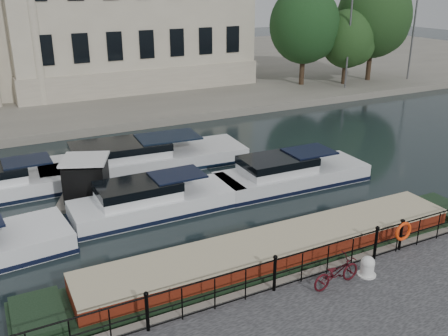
# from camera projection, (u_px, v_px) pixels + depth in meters

# --- Properties ---
(ground_plane) EXTENTS (160.00, 160.00, 0.00)m
(ground_plane) POSITION_uv_depth(u_px,v_px,m) (238.00, 270.00, 17.16)
(ground_plane) COLOR black
(ground_plane) RESTS_ON ground
(far_bank) EXTENTS (120.00, 42.00, 0.55)m
(far_bank) POSITION_uv_depth(u_px,v_px,m) (48.00, 78.00, 49.44)
(far_bank) COLOR #6B665B
(far_bank) RESTS_ON ground_plane
(railing) EXTENTS (24.14, 0.14, 1.22)m
(railing) POSITION_uv_depth(u_px,v_px,m) (275.00, 272.00, 14.87)
(railing) COLOR black
(railing) RESTS_ON near_quay
(civic_building) EXTENTS (53.55, 31.84, 16.85)m
(civic_building) POSITION_uv_depth(u_px,v_px,m) (34.00, 9.00, 43.05)
(civic_building) COLOR #ADA38C
(civic_building) RESTS_ON far_bank
(lamp_posts) EXTENTS (8.24, 1.55, 8.07)m
(lamp_posts) POSITION_uv_depth(u_px,v_px,m) (383.00, 35.00, 43.86)
(lamp_posts) COLOR #59595B
(lamp_posts) RESTS_ON far_bank
(bicycle) EXTENTS (1.80, 0.74, 0.92)m
(bicycle) POSITION_uv_depth(u_px,v_px,m) (336.00, 272.00, 15.19)
(bicycle) COLOR #3F0B11
(bicycle) RESTS_ON near_quay
(mooring_bollard) EXTENTS (0.59, 0.59, 0.67)m
(mooring_bollard) POSITION_uv_depth(u_px,v_px,m) (367.00, 266.00, 15.77)
(mooring_bollard) COLOR silver
(mooring_bollard) RESTS_ON near_quay
(life_ring_post) EXTENTS (0.70, 0.19, 1.15)m
(life_ring_post) POSITION_uv_depth(u_px,v_px,m) (403.00, 232.00, 17.08)
(life_ring_post) COLOR black
(life_ring_post) RESTS_ON near_quay
(narrowboat) EXTENTS (17.25, 2.61, 1.62)m
(narrowboat) POSITION_uv_depth(u_px,v_px,m) (278.00, 259.00, 17.12)
(narrowboat) COLOR black
(narrowboat) RESTS_ON ground_plane
(harbour_hut) EXTENTS (3.26, 3.03, 2.16)m
(harbour_hut) POSITION_uv_depth(u_px,v_px,m) (87.00, 183.00, 22.05)
(harbour_hut) COLOR #6B665B
(harbour_hut) RESTS_ON ground_plane
(cabin_cruisers) EXTENTS (24.40, 10.10, 1.99)m
(cabin_cruisers) POSITION_uv_depth(u_px,v_px,m) (110.00, 193.00, 22.44)
(cabin_cruisers) COLOR white
(cabin_cruisers) RESTS_ON ground_plane
(trees) EXTENTS (13.17, 7.45, 9.37)m
(trees) POSITION_uv_depth(u_px,v_px,m) (347.00, 26.00, 44.13)
(trees) COLOR black
(trees) RESTS_ON far_bank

